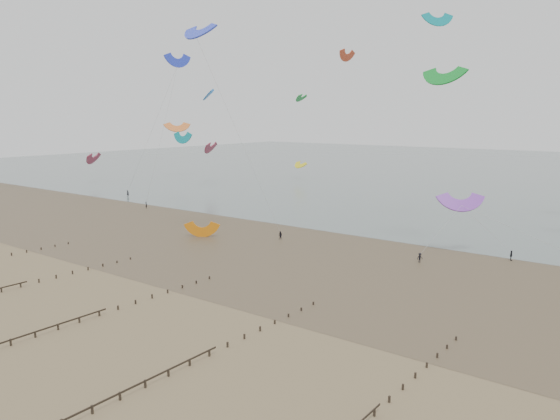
{
  "coord_description": "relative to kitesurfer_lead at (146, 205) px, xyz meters",
  "views": [
    {
      "loc": [
        57.85,
        -42.34,
        23.32
      ],
      "look_at": [
        4.68,
        28.0,
        8.0
      ],
      "focal_mm": 35.0,
      "sensor_mm": 36.0,
      "label": 1
    }
  ],
  "objects": [
    {
      "name": "ground",
      "position": [
        51.61,
        -46.1,
        -0.84
      ],
      "size": [
        500.0,
        500.0,
        0.0
      ],
      "primitive_type": "plane",
      "color": "brown",
      "rests_on": "ground"
    },
    {
      "name": "grounded_kite",
      "position": [
        34.86,
        -14.93,
        -0.84
      ],
      "size": [
        7.33,
        6.99,
        3.19
      ],
      "primitive_type": null,
      "rotation": [
        1.54,
        0.0,
        0.59
      ],
      "color": "orange",
      "rests_on": "ground"
    },
    {
      "name": "kitesurfer_lead",
      "position": [
        0.0,
        0.0,
        0.0
      ],
      "size": [
        0.73,
        0.65,
        1.68
      ],
      "primitive_type": "imported",
      "rotation": [
        0.0,
        0.0,
        2.62
      ],
      "color": "black",
      "rests_on": "ground"
    },
    {
      "name": "kitesurfers",
      "position": [
        86.35,
        2.33,
        0.03
      ],
      "size": [
        159.68,
        18.38,
        1.89
      ],
      "color": "black",
      "rests_on": "ground"
    },
    {
      "name": "kites_airborne",
      "position": [
        34.53,
        37.49,
        20.3
      ],
      "size": [
        242.08,
        104.57,
        43.92
      ],
      "color": "#088B96",
      "rests_on": "ground"
    },
    {
      "name": "sea_and_shore",
      "position": [
        47.53,
        -11.7,
        -0.83
      ],
      "size": [
        500.0,
        665.0,
        0.03
      ],
      "color": "#475654",
      "rests_on": "ground"
    }
  ]
}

